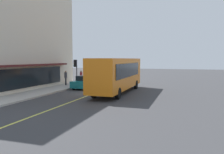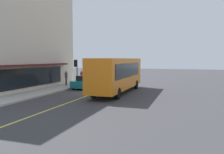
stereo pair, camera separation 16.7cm
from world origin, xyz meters
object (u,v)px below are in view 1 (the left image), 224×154
at_px(traffic_light, 76,66).
at_px(pedestrian_waiting, 66,76).
at_px(car_teal, 86,82).
at_px(bus, 118,73).
at_px(pedestrian_by_curb, 81,76).

distance_m(traffic_light, pedestrian_waiting, 1.78).
bearing_deg(traffic_light, pedestrian_waiting, 111.24).
height_order(car_teal, pedestrian_waiting, pedestrian_waiting).
bearing_deg(traffic_light, bus, -119.00).
height_order(traffic_light, car_teal, traffic_light).
distance_m(bus, pedestrian_waiting, 8.49).
distance_m(bus, car_teal, 5.22).
bearing_deg(pedestrian_waiting, pedestrian_by_curb, -31.98).
relative_size(traffic_light, car_teal, 0.73).
height_order(car_teal, pedestrian_by_curb, pedestrian_by_curb).
bearing_deg(car_teal, bus, -115.75).
bearing_deg(pedestrian_by_curb, traffic_light, 178.47).
relative_size(bus, car_teal, 2.55).
bearing_deg(pedestrian_by_curb, car_teal, -145.36).
xyz_separation_m(pedestrian_waiting, pedestrian_by_curb, (1.93, -1.20, -0.03)).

